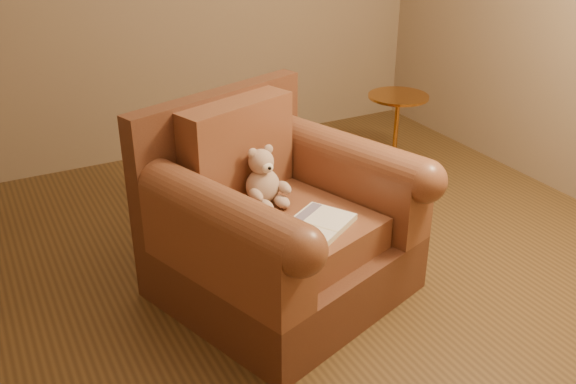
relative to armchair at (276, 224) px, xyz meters
name	(u,v)px	position (x,y,z in m)	size (l,w,h in m)	color
floor	(310,272)	(0.22, 0.04, -0.37)	(4.00, 4.00, 0.00)	#4F361B
armchair	(276,224)	(0.00, 0.00, 0.00)	(1.34, 1.31, 0.97)	#542C1C
teddy_bear	(264,182)	(-0.02, 0.09, 0.20)	(0.22, 0.24, 0.30)	tan
guidebook	(314,228)	(0.05, -0.28, 0.10)	(0.48, 0.42, 0.03)	beige
side_table	(396,132)	(1.40, 0.90, -0.06)	(0.42, 0.42, 0.58)	#C88337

